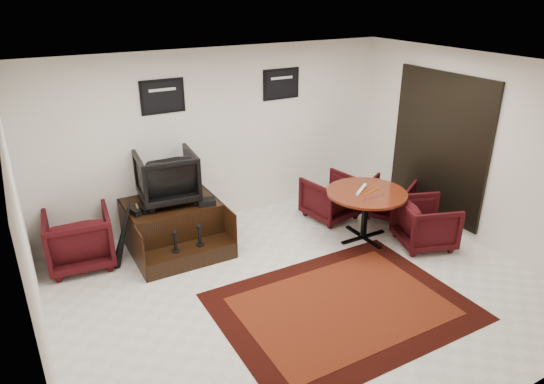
{
  "coord_description": "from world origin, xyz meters",
  "views": [
    {
      "loc": [
        -2.92,
        -4.44,
        3.65
      ],
      "look_at": [
        0.05,
        0.9,
        1.03
      ],
      "focal_mm": 32.0,
      "sensor_mm": 36.0,
      "label": 1
    }
  ],
  "objects_px": {
    "shine_podium": "(174,227)",
    "table_chair_back": "(330,195)",
    "table_chair_corner": "(426,221)",
    "meeting_table": "(366,197)",
    "table_chair_window": "(390,197)",
    "armchair_side": "(79,237)",
    "shine_chair": "(167,174)"
  },
  "relations": [
    {
      "from": "shine_chair",
      "to": "table_chair_corner",
      "type": "xyz_separation_m",
      "value": [
        3.3,
        -1.95,
        -0.71
      ]
    },
    {
      "from": "table_chair_corner",
      "to": "shine_chair",
      "type": "bearing_deg",
      "value": 78.21
    },
    {
      "from": "shine_chair",
      "to": "table_chair_back",
      "type": "bearing_deg",
      "value": 175.21
    },
    {
      "from": "shine_podium",
      "to": "table_chair_back",
      "type": "distance_m",
      "value": 2.64
    },
    {
      "from": "shine_podium",
      "to": "armchair_side",
      "type": "bearing_deg",
      "value": 174.54
    },
    {
      "from": "table_chair_back",
      "to": "table_chair_window",
      "type": "xyz_separation_m",
      "value": [
        0.89,
        -0.47,
        -0.04
      ]
    },
    {
      "from": "armchair_side",
      "to": "meeting_table",
      "type": "distance_m",
      "value": 4.18
    },
    {
      "from": "shine_podium",
      "to": "meeting_table",
      "type": "height_order",
      "value": "meeting_table"
    },
    {
      "from": "armchair_side",
      "to": "table_chair_window",
      "type": "bearing_deg",
      "value": 174.82
    },
    {
      "from": "shine_podium",
      "to": "table_chair_window",
      "type": "height_order",
      "value": "table_chair_window"
    },
    {
      "from": "meeting_table",
      "to": "table_chair_window",
      "type": "distance_m",
      "value": 1.02
    },
    {
      "from": "table_chair_back",
      "to": "table_chair_corner",
      "type": "distance_m",
      "value": 1.64
    },
    {
      "from": "shine_podium",
      "to": "armchair_side",
      "type": "xyz_separation_m",
      "value": [
        -1.32,
        0.13,
        0.12
      ]
    },
    {
      "from": "table_chair_window",
      "to": "table_chair_corner",
      "type": "bearing_deg",
      "value": 136.81
    },
    {
      "from": "armchair_side",
      "to": "table_chair_corner",
      "type": "height_order",
      "value": "armchair_side"
    },
    {
      "from": "meeting_table",
      "to": "table_chair_window",
      "type": "bearing_deg",
      "value": 24.89
    },
    {
      "from": "shine_chair",
      "to": "table_chair_corner",
      "type": "height_order",
      "value": "shine_chair"
    },
    {
      "from": "shine_chair",
      "to": "armchair_side",
      "type": "xyz_separation_m",
      "value": [
        -1.32,
        -0.02,
        -0.67
      ]
    },
    {
      "from": "shine_podium",
      "to": "armchair_side",
      "type": "relative_size",
      "value": 1.57
    },
    {
      "from": "table_chair_window",
      "to": "shine_podium",
      "type": "bearing_deg",
      "value": 45.74
    },
    {
      "from": "table_chair_back",
      "to": "table_chair_corner",
      "type": "bearing_deg",
      "value": 105.64
    },
    {
      "from": "shine_podium",
      "to": "meeting_table",
      "type": "xyz_separation_m",
      "value": [
        2.64,
        -1.2,
        0.38
      ]
    },
    {
      "from": "shine_podium",
      "to": "table_chair_back",
      "type": "height_order",
      "value": "table_chair_back"
    },
    {
      "from": "meeting_table",
      "to": "table_chair_window",
      "type": "xyz_separation_m",
      "value": [
        0.87,
        0.41,
        -0.34
      ]
    },
    {
      "from": "shine_podium",
      "to": "table_chair_back",
      "type": "relative_size",
      "value": 1.73
    },
    {
      "from": "armchair_side",
      "to": "table_chair_corner",
      "type": "bearing_deg",
      "value": 162.91
    },
    {
      "from": "shine_podium",
      "to": "meeting_table",
      "type": "relative_size",
      "value": 1.14
    },
    {
      "from": "armchair_side",
      "to": "table_chair_window",
      "type": "height_order",
      "value": "armchair_side"
    },
    {
      "from": "table_chair_corner",
      "to": "shine_podium",
      "type": "bearing_deg",
      "value": 80.06
    },
    {
      "from": "shine_podium",
      "to": "meeting_table",
      "type": "bearing_deg",
      "value": -24.49
    },
    {
      "from": "meeting_table",
      "to": "table_chair_corner",
      "type": "bearing_deg",
      "value": -42.43
    },
    {
      "from": "armchair_side",
      "to": "table_chair_back",
      "type": "relative_size",
      "value": 1.1
    }
  ]
}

